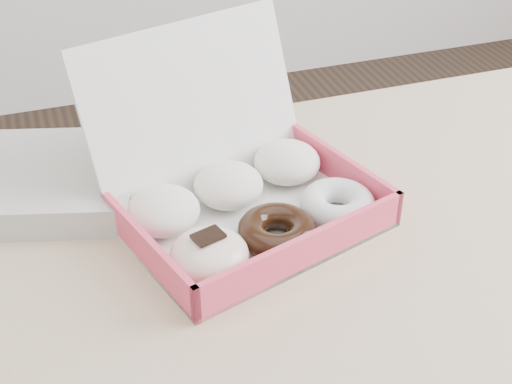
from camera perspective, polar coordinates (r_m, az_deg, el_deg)
name	(u,v)px	position (r m, az deg, el deg)	size (l,w,h in m)	color
table	(384,287)	(0.99, 10.23, -7.49)	(1.20, 0.80, 0.75)	tan
donut_box	(241,196)	(0.94, -1.19, -0.32)	(0.39, 0.38, 0.23)	white
newspapers	(38,181)	(1.05, -17.04, 0.87)	(0.27, 0.22, 0.04)	beige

